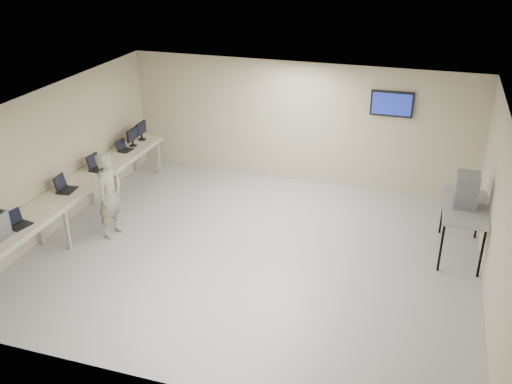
% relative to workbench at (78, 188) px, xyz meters
% --- Properties ---
extents(room, '(8.01, 7.01, 2.81)m').
position_rel_workbench_xyz_m(room, '(3.62, 0.06, 0.58)').
color(room, '#AAAAA6').
rests_on(room, ground).
extents(workbench, '(0.76, 6.00, 0.90)m').
position_rel_workbench_xyz_m(workbench, '(0.00, 0.00, 0.00)').
color(workbench, '#B7B298').
rests_on(workbench, ground).
extents(laptop_0, '(0.35, 0.40, 0.27)m').
position_rel_workbench_xyz_m(laptop_0, '(0.00, -1.78, 0.14)').
color(laptop_0, black).
rests_on(laptop_0, workbench).
extents(laptop_1, '(0.35, 0.41, 0.30)m').
position_rel_workbench_xyz_m(laptop_1, '(-0.08, -0.33, 0.15)').
color(laptop_1, black).
rests_on(laptop_1, workbench).
extents(laptop_2, '(0.35, 0.42, 0.31)m').
position_rel_workbench_xyz_m(laptop_2, '(-0.05, 0.79, 0.15)').
color(laptop_2, black).
rests_on(laptop_2, workbench).
extents(laptop_3, '(0.29, 0.35, 0.25)m').
position_rel_workbench_xyz_m(laptop_3, '(-0.06, 1.90, 0.14)').
color(laptop_3, black).
rests_on(laptop_3, workbench).
extents(monitor_near, '(0.18, 0.41, 0.40)m').
position_rel_workbench_xyz_m(monitor_near, '(-0.01, 2.23, 0.32)').
color(monitor_near, black).
rests_on(monitor_near, workbench).
extents(monitor_far, '(0.19, 0.43, 0.43)m').
position_rel_workbench_xyz_m(monitor_far, '(-0.01, 2.66, 0.33)').
color(monitor_far, black).
rests_on(monitor_far, workbench).
extents(soldier, '(0.44, 0.64, 1.69)m').
position_rel_workbench_xyz_m(soldier, '(0.78, -0.15, 0.02)').
color(soldier, gray).
rests_on(soldier, ground).
extents(side_table, '(0.76, 1.62, 0.97)m').
position_rel_workbench_xyz_m(side_table, '(7.19, 1.13, 0.07)').
color(side_table, gray).
rests_on(side_table, ground).
extents(storage_bins, '(0.39, 0.43, 0.61)m').
position_rel_workbench_xyz_m(storage_bins, '(7.17, 1.13, 0.45)').
color(storage_bins, gray).
rests_on(storage_bins, side_table).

